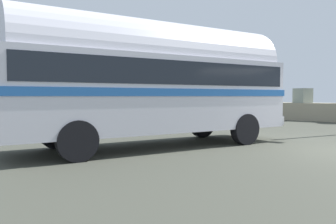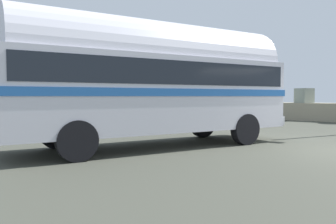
# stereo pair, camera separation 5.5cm
# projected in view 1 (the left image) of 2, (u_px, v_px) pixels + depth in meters

# --- Properties ---
(vintage_coach) EXTENTS (5.63, 8.82, 3.70)m
(vintage_coach) POSITION_uv_depth(u_px,v_px,m) (154.00, 78.00, 9.74)
(vintage_coach) COLOR black
(vintage_coach) RESTS_ON ground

